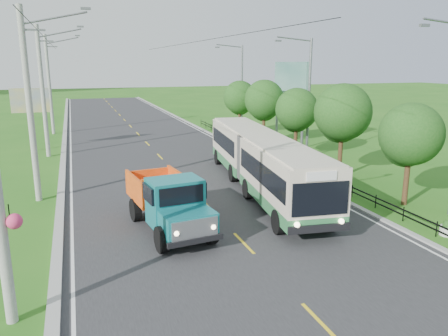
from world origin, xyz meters
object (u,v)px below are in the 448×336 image
tree_fourth (296,112)px  billboard_left (30,104)px  dump_truck (169,199)px  tree_back (240,99)px  pole_near (30,105)px  tree_second (409,137)px  planter_mid (281,156)px  planter_far (243,139)px  streetlight_mid (307,94)px  billboard_right (290,84)px  pole_far (50,84)px  planter_near (341,182)px  planter_front (447,229)px  streetlight_far (240,85)px  tree_fifth (264,102)px  pole_mid (43,91)px  tree_third (342,115)px  bus (261,158)px

tree_fourth → billboard_left: 21.72m
dump_truck → tree_back: bearing=55.4°
pole_near → tree_second: 19.44m
planter_mid → planter_far: same height
streetlight_mid → dump_truck: size_ratio=1.44×
billboard_right → planter_far: bearing=151.6°
tree_fourth → billboard_left: bearing=153.0°
pole_far → tree_second: 35.82m
pole_near → billboard_left: (-1.24, 15.00, -1.23)m
billboard_left → billboard_right: 22.21m
planter_near → dump_truck: bearing=-162.3°
pole_near → planter_far: 21.83m
planter_front → streetlight_far: bearing=86.1°
pole_far → planter_far: (16.86, -11.00, -4.81)m
tree_fifth → planter_near: 14.64m
pole_near → pole_far: 24.00m
planter_far → billboard_right: billboard_right is taller
planter_front → billboard_right: bearing=80.5°
pole_mid → tree_fourth: size_ratio=1.85×
tree_fourth → billboard_right: billboard_right is taller
planter_far → billboard_left: size_ratio=0.13×
billboard_right → tree_fourth: bearing=-112.6°
planter_far → tree_back: bearing=73.1°
tree_second → planter_near: 5.19m
tree_third → streetlight_far: bearing=87.7°
pole_near → bus: size_ratio=0.60×
planter_front → planter_mid: same height
tree_third → tree_fifth: size_ratio=1.03×
tree_fifth → planter_near: bearing=-95.1°
tree_fifth → tree_back: size_ratio=1.05×
planter_near → planter_far: bearing=90.0°
tree_fourth → tree_third: bearing=-90.0°
pole_far → planter_mid: bearing=-48.4°
pole_near → pole_mid: (0.00, 12.00, 0.00)m
dump_truck → tree_fourth: bearing=36.3°
tree_fourth → streetlight_far: size_ratio=0.60×
pole_mid → billboard_right: pole_mid is taller
planter_near → planter_far: (0.00, 16.00, 0.00)m
bus → dump_truck: 7.82m
pole_far → planter_front: 39.15m
pole_mid → tree_back: 18.89m
tree_back → tree_fifth: bearing=-90.0°
planter_far → dump_truck: bearing=-119.7°
planter_front → bus: bus is taller
streetlight_far → billboard_right: (1.66, -8.00, 0.44)m
pole_mid → tree_third: size_ratio=1.67×
streetlight_mid → planter_front: 16.78m
pole_mid → tree_second: bearing=-46.1°
tree_fourth → planter_far: tree_fourth is taller
tree_fourth → planter_near: (-1.26, -8.14, -3.30)m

